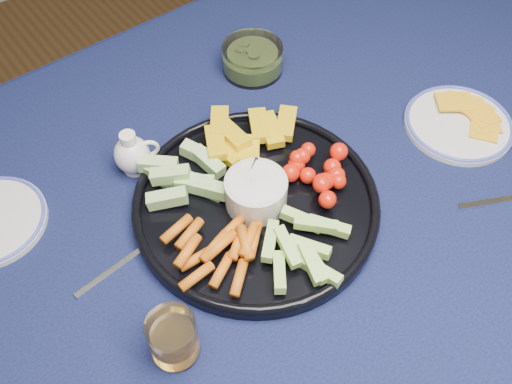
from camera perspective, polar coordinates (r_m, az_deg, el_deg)
dining_table at (r=0.97m, az=-1.32°, el=-5.72°), size 1.67×1.07×0.75m
crudite_platter at (r=0.89m, az=-0.18°, el=-0.81°), size 0.39×0.39×0.12m
creamer_pitcher at (r=0.96m, az=-12.23°, el=3.71°), size 0.07×0.06×0.08m
pickle_bowl at (r=1.12m, az=-0.35°, el=13.09°), size 0.12×0.12×0.05m
cheese_plate at (r=1.08m, az=19.64°, el=6.56°), size 0.19×0.19×0.02m
juice_tumbler at (r=0.77m, az=-8.23°, el=-14.38°), size 0.07×0.07×0.08m
fork_left at (r=0.88m, az=-12.78°, el=-6.66°), size 0.15×0.03×0.00m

